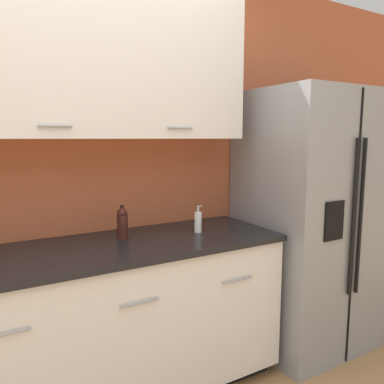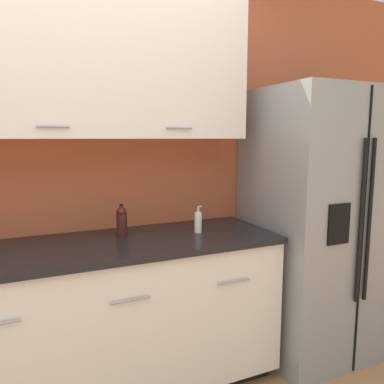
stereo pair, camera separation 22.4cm
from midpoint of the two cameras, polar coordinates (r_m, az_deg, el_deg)
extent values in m
cube|color=#BC5B38|center=(2.33, -24.63, 2.78)|extent=(10.00, 0.05, 2.60)
cube|color=white|center=(2.18, -24.41, 18.48)|extent=(2.27, 0.32, 0.84)
cylinder|color=#99999E|center=(1.97, -23.28, 9.21)|extent=(0.16, 0.01, 0.01)
cylinder|color=#99999E|center=(2.17, -4.83, 9.70)|extent=(0.16, 0.01, 0.01)
cube|color=white|center=(2.22, -21.68, -19.19)|extent=(2.43, 0.62, 0.80)
cube|color=black|center=(2.06, -22.25, -8.99)|extent=(2.46, 0.64, 0.03)
cylinder|color=#99999E|center=(1.83, -30.06, -18.36)|extent=(0.20, 0.01, 0.01)
cylinder|color=#99999E|center=(1.90, -11.45, -16.30)|extent=(0.20, 0.01, 0.01)
cylinder|color=#99999E|center=(2.14, 3.95, -13.29)|extent=(0.20, 0.01, 0.01)
cube|color=gray|center=(2.79, 15.23, -4.20)|extent=(0.88, 0.74, 1.81)
cube|color=black|center=(2.55, 21.22, -5.65)|extent=(0.01, 0.01, 1.77)
cylinder|color=black|center=(2.49, 21.07, -3.80)|extent=(0.02, 0.02, 1.00)
cylinder|color=black|center=(2.55, 22.06, -3.61)|extent=(0.02, 0.02, 1.00)
cube|color=black|center=(2.38, 18.37, -4.23)|extent=(0.16, 0.01, 0.24)
cylinder|color=white|center=(2.28, -1.90, -4.66)|extent=(0.04, 0.04, 0.13)
cylinder|color=#B2B2B5|center=(2.26, -1.91, -2.68)|extent=(0.02, 0.02, 0.04)
cylinder|color=#B2B2B5|center=(2.26, -1.61, -2.21)|extent=(0.03, 0.01, 0.01)
cylinder|color=#3D1914|center=(2.20, -13.46, -5.22)|extent=(0.06, 0.06, 0.14)
sphere|color=#3D1914|center=(2.18, -13.53, -3.21)|extent=(0.06, 0.06, 0.06)
cylinder|color=#3D1914|center=(2.18, -13.54, -2.90)|extent=(0.02, 0.02, 0.05)
cylinder|color=black|center=(2.18, -13.56, -2.15)|extent=(0.02, 0.02, 0.01)
camera|label=1|loc=(0.11, -92.86, -0.41)|focal=35.00mm
camera|label=2|loc=(0.11, 87.14, 0.41)|focal=35.00mm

